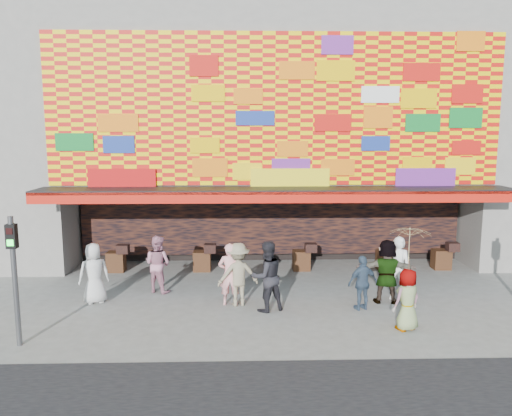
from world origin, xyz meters
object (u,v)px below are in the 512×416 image
at_px(ped_f, 387,271).
at_px(ped_c, 267,276).
at_px(ped_d, 238,274).
at_px(ped_a, 94,273).
at_px(ped_h, 398,268).
at_px(signal_left, 14,266).
at_px(ped_i, 158,264).
at_px(parasol, 410,245).
at_px(ped_b, 230,274).
at_px(ped_e, 363,283).
at_px(ped_g, 407,300).

bearing_deg(ped_f, ped_c, 17.53).
distance_m(ped_c, ped_d, 0.91).
bearing_deg(ped_a, ped_h, 155.71).
bearing_deg(signal_left, ped_i, 56.31).
distance_m(ped_d, ped_i, 2.76).
bearing_deg(ped_c, parasol, 132.51).
xyz_separation_m(ped_a, ped_h, (8.71, 0.04, 0.07)).
distance_m(ped_a, ped_c, 4.93).
xyz_separation_m(signal_left, ped_c, (5.77, 2.08, -0.90)).
xyz_separation_m(ped_d, ped_f, (4.22, 0.08, 0.03)).
bearing_deg(signal_left, ped_b, 28.52).
relative_size(ped_a, ped_i, 1.00).
bearing_deg(signal_left, ped_d, 27.08).
height_order(ped_c, ped_h, ped_c).
height_order(signal_left, ped_d, signal_left).
distance_m(ped_e, parasol, 2.14).
distance_m(ped_c, ped_e, 2.63).
xyz_separation_m(ped_b, ped_h, (4.85, 0.30, 0.05)).
distance_m(ped_c, ped_h, 3.92).
relative_size(ped_g, parasol, 0.84).
height_order(ped_a, ped_c, ped_c).
distance_m(ped_c, parasol, 3.86).
height_order(ped_a, ped_i, ped_i).
xyz_separation_m(signal_left, parasol, (9.15, 0.65, 0.28)).
height_order(ped_h, parasol, parasol).
xyz_separation_m(ped_i, parasol, (6.61, -3.17, 1.27)).
xyz_separation_m(ped_g, ped_i, (-6.61, 3.17, 0.10)).
bearing_deg(ped_g, signal_left, -20.81).
bearing_deg(ped_d, ped_i, -39.34).
height_order(ped_d, ped_e, ped_d).
distance_m(ped_d, ped_h, 4.63).
xyz_separation_m(signal_left, ped_a, (0.90, 2.85, -0.99)).
distance_m(ped_f, ped_g, 2.00).
bearing_deg(ped_e, parasol, 99.00).
xyz_separation_m(ped_a, ped_d, (4.09, -0.29, 0.02)).
distance_m(ped_d, ped_e, 3.44).
bearing_deg(ped_h, ped_d, 25.84).
relative_size(ped_c, ped_i, 1.11).
bearing_deg(ped_h, ped_i, 14.25).
height_order(ped_a, ped_h, ped_h).
xyz_separation_m(ped_d, ped_e, (3.41, -0.46, -0.13)).
bearing_deg(ped_c, ped_g, 132.51).
bearing_deg(signal_left, ped_a, 72.41).
distance_m(ped_b, ped_f, 4.46).
bearing_deg(ped_a, ped_d, 151.35).
xyz_separation_m(signal_left, ped_h, (9.61, 2.89, -0.92)).
relative_size(ped_c, ped_g, 1.25).
height_order(signal_left, ped_e, signal_left).
bearing_deg(ped_f, ped_a, 6.95).
bearing_deg(ped_g, ped_b, -48.67).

